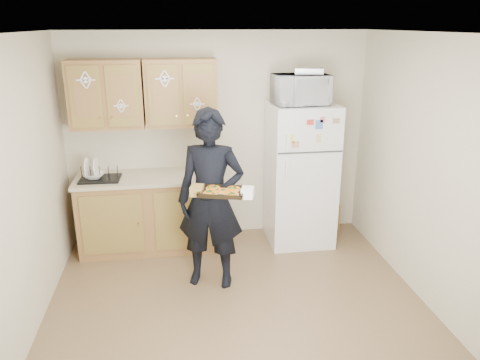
% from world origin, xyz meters
% --- Properties ---
extents(floor, '(3.60, 3.60, 0.00)m').
position_xyz_m(floor, '(0.00, 0.00, 0.00)').
color(floor, brown).
rests_on(floor, ground).
extents(ceiling, '(3.60, 3.60, 0.00)m').
position_xyz_m(ceiling, '(0.00, 0.00, 2.50)').
color(ceiling, silver).
rests_on(ceiling, wall_back).
extents(wall_back, '(3.60, 0.04, 2.50)m').
position_xyz_m(wall_back, '(0.00, 1.80, 1.25)').
color(wall_back, beige).
rests_on(wall_back, floor).
extents(wall_front, '(3.60, 0.04, 2.50)m').
position_xyz_m(wall_front, '(0.00, -1.80, 1.25)').
color(wall_front, beige).
rests_on(wall_front, floor).
extents(wall_left, '(0.04, 3.60, 2.50)m').
position_xyz_m(wall_left, '(-1.80, 0.00, 1.25)').
color(wall_left, beige).
rests_on(wall_left, floor).
extents(wall_right, '(0.04, 3.60, 2.50)m').
position_xyz_m(wall_right, '(1.80, 0.00, 1.25)').
color(wall_right, beige).
rests_on(wall_right, floor).
extents(refrigerator, '(0.75, 0.70, 1.70)m').
position_xyz_m(refrigerator, '(0.95, 1.43, 0.85)').
color(refrigerator, white).
rests_on(refrigerator, floor).
extents(base_cabinet, '(1.60, 0.60, 0.86)m').
position_xyz_m(base_cabinet, '(-0.85, 1.48, 0.43)').
color(base_cabinet, olive).
rests_on(base_cabinet, floor).
extents(countertop, '(1.64, 0.64, 0.04)m').
position_xyz_m(countertop, '(-0.85, 1.48, 0.88)').
color(countertop, tan).
rests_on(countertop, base_cabinet).
extents(upper_cab_left, '(0.80, 0.33, 0.75)m').
position_xyz_m(upper_cab_left, '(-1.25, 1.61, 1.83)').
color(upper_cab_left, olive).
rests_on(upper_cab_left, wall_back).
extents(upper_cab_right, '(0.80, 0.33, 0.75)m').
position_xyz_m(upper_cab_right, '(-0.43, 1.61, 1.83)').
color(upper_cab_right, olive).
rests_on(upper_cab_right, wall_back).
extents(cereal_box, '(0.20, 0.07, 0.32)m').
position_xyz_m(cereal_box, '(1.47, 1.67, 0.16)').
color(cereal_box, gold).
rests_on(cereal_box, floor).
extents(person, '(0.76, 0.60, 1.82)m').
position_xyz_m(person, '(-0.20, 0.58, 0.91)').
color(person, black).
rests_on(person, floor).
extents(baking_tray, '(0.48, 0.40, 0.04)m').
position_xyz_m(baking_tray, '(-0.12, 0.29, 1.09)').
color(baking_tray, black).
rests_on(baking_tray, person).
extents(pizza_front_left, '(0.14, 0.14, 0.02)m').
position_xyz_m(pizza_front_left, '(-0.23, 0.25, 1.11)').
color(pizza_front_left, orange).
rests_on(pizza_front_left, baking_tray).
extents(pizza_front_right, '(0.14, 0.14, 0.02)m').
position_xyz_m(pizza_front_right, '(-0.04, 0.20, 1.11)').
color(pizza_front_right, orange).
rests_on(pizza_front_right, baking_tray).
extents(pizza_back_left, '(0.14, 0.14, 0.02)m').
position_xyz_m(pizza_back_left, '(-0.19, 0.38, 1.11)').
color(pizza_back_left, orange).
rests_on(pizza_back_left, baking_tray).
extents(pizza_back_right, '(0.14, 0.14, 0.02)m').
position_xyz_m(pizza_back_right, '(-0.01, 0.33, 1.11)').
color(pizza_back_right, orange).
rests_on(pizza_back_right, baking_tray).
extents(pizza_center, '(0.14, 0.14, 0.02)m').
position_xyz_m(pizza_center, '(-0.12, 0.29, 1.11)').
color(pizza_center, orange).
rests_on(pizza_center, baking_tray).
extents(microwave, '(0.64, 0.46, 0.33)m').
position_xyz_m(microwave, '(0.90, 1.38, 1.87)').
color(microwave, white).
rests_on(microwave, refrigerator).
extents(foil_pan, '(0.35, 0.28, 0.07)m').
position_xyz_m(foil_pan, '(0.99, 1.41, 2.07)').
color(foil_pan, silver).
rests_on(foil_pan, microwave).
extents(dish_rack, '(0.45, 0.34, 0.18)m').
position_xyz_m(dish_rack, '(-1.37, 1.42, 0.99)').
color(dish_rack, black).
rests_on(dish_rack, countertop).
extents(bowl, '(0.25, 0.25, 0.06)m').
position_xyz_m(bowl, '(-1.44, 1.42, 0.95)').
color(bowl, white).
rests_on(bowl, dish_rack).
extents(soap_bottle, '(0.09, 0.09, 0.18)m').
position_xyz_m(soap_bottle, '(-0.24, 1.40, 0.99)').
color(soap_bottle, white).
rests_on(soap_bottle, countertop).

